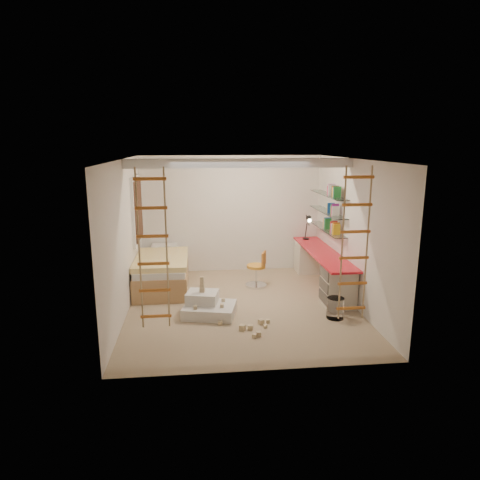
{
  "coord_description": "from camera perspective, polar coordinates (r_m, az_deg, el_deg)",
  "views": [
    {
      "loc": [
        -0.8,
        -7.19,
        2.87
      ],
      "look_at": [
        0.0,
        0.3,
        1.15
      ],
      "focal_mm": 32.0,
      "sensor_mm": 36.0,
      "label": 1
    }
  ],
  "objects": [
    {
      "name": "bed",
      "position": [
        8.82,
        -10.28,
        -4.09
      ],
      "size": [
        1.02,
        2.0,
        0.69
      ],
      "color": "#AD7F51",
      "rests_on": "floor"
    },
    {
      "name": "window_blind",
      "position": [
        8.87,
        -13.37,
        3.95
      ],
      "size": [
        0.02,
        1.0,
        1.2
      ],
      "primitive_type": "cube",
      "color": "#4C2D1E",
      "rests_on": "window_frame"
    },
    {
      "name": "waste_bin",
      "position": [
        7.38,
        12.59,
        -8.85
      ],
      "size": [
        0.29,
        0.29,
        0.36
      ],
      "primitive_type": "cylinder",
      "color": "white",
      "rests_on": "floor"
    },
    {
      "name": "ceiling_beam",
      "position": [
        7.54,
        0.0,
        10.2
      ],
      "size": [
        4.0,
        0.18,
        0.16
      ],
      "primitive_type": "cube",
      "color": "white",
      "rests_on": "ceiling"
    },
    {
      "name": "toy_blocks",
      "position": [
        7.04,
        -1.02,
        -9.53
      ],
      "size": [
        1.24,
        1.14,
        0.65
      ],
      "color": "#CCB284",
      "rests_on": "floor"
    },
    {
      "name": "rope_ladder_right",
      "position": [
        6.01,
        15.04,
        -0.63
      ],
      "size": [
        0.41,
        0.04,
        2.13
      ],
      "primitive_type": null,
      "color": "orange",
      "rests_on": "ceiling"
    },
    {
      "name": "swivel_chair",
      "position": [
        8.71,
        2.31,
        -4.51
      ],
      "size": [
        0.56,
        0.56,
        0.74
      ],
      "color": "gold",
      "rests_on": "floor"
    },
    {
      "name": "shelves",
      "position": [
        8.85,
        11.58,
        3.69
      ],
      "size": [
        0.25,
        1.8,
        0.71
      ],
      "color": "white",
      "rests_on": "wall_right"
    },
    {
      "name": "books",
      "position": [
        8.83,
        11.6,
        4.28
      ],
      "size": [
        0.14,
        0.7,
        0.92
      ],
      "color": "yellow",
      "rests_on": "shelves"
    },
    {
      "name": "task_lamp",
      "position": [
        9.51,
        9.09,
        2.19
      ],
      "size": [
        0.14,
        0.36,
        0.57
      ],
      "color": "black",
      "rests_on": "desk"
    },
    {
      "name": "rope_ladder_left",
      "position": [
        5.64,
        -11.52,
        -1.32
      ],
      "size": [
        0.41,
        0.04,
        2.13
      ],
      "primitive_type": null,
      "color": "#BD6A20",
      "rests_on": "ceiling"
    },
    {
      "name": "play_platform",
      "position": [
        7.39,
        -4.35,
        -8.8
      ],
      "size": [
        0.98,
        0.83,
        0.38
      ],
      "color": "silver",
      "rests_on": "floor"
    },
    {
      "name": "floor",
      "position": [
        7.79,
        0.24,
        -8.77
      ],
      "size": [
        4.5,
        4.5,
        0.0
      ],
      "primitive_type": "plane",
      "color": "#9C8665",
      "rests_on": "ground"
    },
    {
      "name": "window_frame",
      "position": [
        8.87,
        -13.63,
        3.94
      ],
      "size": [
        0.06,
        1.15,
        1.35
      ],
      "primitive_type": "cube",
      "color": "white",
      "rests_on": "wall_left"
    },
    {
      "name": "desk",
      "position": [
        8.79,
        10.83,
        -3.67
      ],
      "size": [
        0.56,
        2.8,
        0.75
      ],
      "color": "red",
      "rests_on": "floor"
    }
  ]
}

